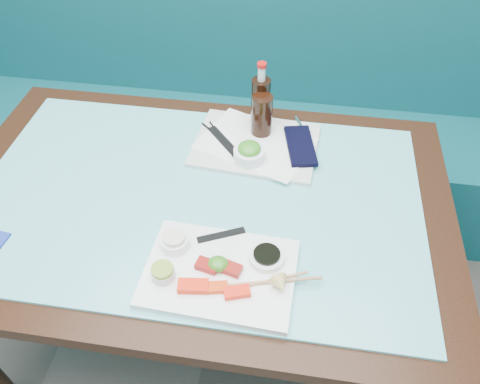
# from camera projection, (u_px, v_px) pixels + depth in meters

# --- Properties ---
(booth_bench) EXTENTS (3.00, 0.56, 1.17)m
(booth_bench) POSITION_uv_depth(u_px,v_px,m) (241.00, 122.00, 2.14)
(booth_bench) COLOR #0D4E55
(booth_bench) RESTS_ON ground
(dining_table) EXTENTS (1.40, 0.90, 0.75)m
(dining_table) POSITION_uv_depth(u_px,v_px,m) (199.00, 218.00, 1.35)
(dining_table) COLOR black
(dining_table) RESTS_ON ground
(glass_top) EXTENTS (1.22, 0.76, 0.01)m
(glass_top) POSITION_uv_depth(u_px,v_px,m) (197.00, 197.00, 1.29)
(glass_top) COLOR #64C2C9
(glass_top) RESTS_ON dining_table
(sashimi_plate) EXTENTS (0.36, 0.27, 0.02)m
(sashimi_plate) POSITION_uv_depth(u_px,v_px,m) (220.00, 273.00, 1.10)
(sashimi_plate) COLOR white
(sashimi_plate) RESTS_ON glass_top
(salmon_left) EXTENTS (0.07, 0.04, 0.02)m
(salmon_left) POSITION_uv_depth(u_px,v_px,m) (193.00, 286.00, 1.05)
(salmon_left) COLOR #F62509
(salmon_left) RESTS_ON sashimi_plate
(salmon_mid) EXTENTS (0.06, 0.04, 0.01)m
(salmon_mid) POSITION_uv_depth(u_px,v_px,m) (215.00, 287.00, 1.05)
(salmon_mid) COLOR #ED3809
(salmon_mid) RESTS_ON sashimi_plate
(salmon_right) EXTENTS (0.07, 0.05, 0.01)m
(salmon_right) POSITION_uv_depth(u_px,v_px,m) (237.00, 292.00, 1.04)
(salmon_right) COLOR #FF220A
(salmon_right) RESTS_ON sashimi_plate
(tuna_left) EXTENTS (0.06, 0.04, 0.02)m
(tuna_left) POSITION_uv_depth(u_px,v_px,m) (207.00, 265.00, 1.09)
(tuna_left) COLOR maroon
(tuna_left) RESTS_ON sashimi_plate
(tuna_right) EXTENTS (0.06, 0.04, 0.02)m
(tuna_right) POSITION_uv_depth(u_px,v_px,m) (230.00, 268.00, 1.09)
(tuna_right) COLOR maroon
(tuna_right) RESTS_ON sashimi_plate
(seaweed_garnish) EXTENTS (0.06, 0.06, 0.03)m
(seaweed_garnish) POSITION_uv_depth(u_px,v_px,m) (218.00, 264.00, 1.09)
(seaweed_garnish) COLOR #36771B
(seaweed_garnish) RESTS_ON sashimi_plate
(ramekin_wasabi) EXTENTS (0.06, 0.06, 0.02)m
(ramekin_wasabi) POSITION_uv_depth(u_px,v_px,m) (163.00, 274.00, 1.07)
(ramekin_wasabi) COLOR silver
(ramekin_wasabi) RESTS_ON sashimi_plate
(wasabi_fill) EXTENTS (0.06, 0.06, 0.01)m
(wasabi_fill) POSITION_uv_depth(u_px,v_px,m) (162.00, 270.00, 1.06)
(wasabi_fill) COLOR #83A435
(wasabi_fill) RESTS_ON ramekin_wasabi
(ramekin_ginger) EXTENTS (0.08, 0.08, 0.03)m
(ramekin_ginger) POSITION_uv_depth(u_px,v_px,m) (175.00, 243.00, 1.13)
(ramekin_ginger) COLOR white
(ramekin_ginger) RESTS_ON sashimi_plate
(ginger_fill) EXTENTS (0.06, 0.06, 0.01)m
(ginger_fill) POSITION_uv_depth(u_px,v_px,m) (174.00, 237.00, 1.12)
(ginger_fill) COLOR beige
(ginger_fill) RESTS_ON ramekin_ginger
(soy_dish) EXTENTS (0.10, 0.10, 0.02)m
(soy_dish) POSITION_uv_depth(u_px,v_px,m) (267.00, 257.00, 1.11)
(soy_dish) COLOR white
(soy_dish) RESTS_ON sashimi_plate
(soy_fill) EXTENTS (0.07, 0.07, 0.01)m
(soy_fill) POSITION_uv_depth(u_px,v_px,m) (267.00, 254.00, 1.10)
(soy_fill) COLOR black
(soy_fill) RESTS_ON soy_dish
(lemon_wedge) EXTENTS (0.05, 0.05, 0.04)m
(lemon_wedge) POSITION_uv_depth(u_px,v_px,m) (281.00, 285.00, 1.04)
(lemon_wedge) COLOR #E6C56D
(lemon_wedge) RESTS_ON sashimi_plate
(chopstick_sleeve) EXTENTS (0.12, 0.07, 0.00)m
(chopstick_sleeve) POSITION_uv_depth(u_px,v_px,m) (221.00, 235.00, 1.17)
(chopstick_sleeve) COLOR black
(chopstick_sleeve) RESTS_ON sashimi_plate
(wooden_chopstick_a) EXTENTS (0.19, 0.09, 0.01)m
(wooden_chopstick_a) POSITION_uv_depth(u_px,v_px,m) (266.00, 281.00, 1.07)
(wooden_chopstick_a) COLOR #B27E53
(wooden_chopstick_a) RESTS_ON sashimi_plate
(wooden_chopstick_b) EXTENTS (0.24, 0.07, 0.01)m
(wooden_chopstick_b) POSITION_uv_depth(u_px,v_px,m) (270.00, 282.00, 1.07)
(wooden_chopstick_b) COLOR #AF7B52
(wooden_chopstick_b) RESTS_ON sashimi_plate
(serving_tray) EXTENTS (0.39, 0.30, 0.01)m
(serving_tray) POSITION_uv_depth(u_px,v_px,m) (256.00, 145.00, 1.43)
(serving_tray) COLOR silver
(serving_tray) RESTS_ON glass_top
(paper_placemat) EXTENTS (0.38, 0.33, 0.00)m
(paper_placemat) POSITION_uv_depth(u_px,v_px,m) (256.00, 143.00, 1.42)
(paper_placemat) COLOR white
(paper_placemat) RESTS_ON serving_tray
(seaweed_bowl) EXTENTS (0.12, 0.12, 0.04)m
(seaweed_bowl) POSITION_uv_depth(u_px,v_px,m) (249.00, 155.00, 1.36)
(seaweed_bowl) COLOR white
(seaweed_bowl) RESTS_ON serving_tray
(seaweed_salad) EXTENTS (0.08, 0.08, 0.03)m
(seaweed_salad) POSITION_uv_depth(u_px,v_px,m) (249.00, 148.00, 1.34)
(seaweed_salad) COLOR #39881F
(seaweed_salad) RESTS_ON seaweed_bowl
(cola_glass) EXTENTS (0.07, 0.07, 0.13)m
(cola_glass) POSITION_uv_depth(u_px,v_px,m) (262.00, 115.00, 1.41)
(cola_glass) COLOR black
(cola_glass) RESTS_ON serving_tray
(navy_pouch) EXTENTS (0.11, 0.19, 0.01)m
(navy_pouch) POSITION_uv_depth(u_px,v_px,m) (300.00, 146.00, 1.40)
(navy_pouch) COLOR black
(navy_pouch) RESTS_ON serving_tray
(fork) EXTENTS (0.04, 0.08, 0.01)m
(fork) POSITION_uv_depth(u_px,v_px,m) (300.00, 125.00, 1.48)
(fork) COLOR silver
(fork) RESTS_ON serving_tray
(black_chopstick_a) EXTENTS (0.12, 0.18, 0.01)m
(black_chopstick_a) POSITION_uv_depth(u_px,v_px,m) (223.00, 141.00, 1.42)
(black_chopstick_a) COLOR black
(black_chopstick_a) RESTS_ON serving_tray
(black_chopstick_b) EXTENTS (0.18, 0.16, 0.01)m
(black_chopstick_b) POSITION_uv_depth(u_px,v_px,m) (226.00, 142.00, 1.42)
(black_chopstick_b) COLOR black
(black_chopstick_b) RESTS_ON serving_tray
(tray_sleeve) EXTENTS (0.13, 0.14, 0.00)m
(tray_sleeve) POSITION_uv_depth(u_px,v_px,m) (224.00, 142.00, 1.42)
(tray_sleeve) COLOR black
(tray_sleeve) RESTS_ON serving_tray
(cola_bottle_body) EXTENTS (0.06, 0.06, 0.17)m
(cola_bottle_body) POSITION_uv_depth(u_px,v_px,m) (260.00, 104.00, 1.45)
(cola_bottle_body) COLOR black
(cola_bottle_body) RESTS_ON glass_top
(cola_bottle_neck) EXTENTS (0.02, 0.02, 0.04)m
(cola_bottle_neck) POSITION_uv_depth(u_px,v_px,m) (262.00, 74.00, 1.37)
(cola_bottle_neck) COLOR silver
(cola_bottle_neck) RESTS_ON cola_bottle_body
(cola_bottle_cap) EXTENTS (0.04, 0.04, 0.01)m
(cola_bottle_cap) POSITION_uv_depth(u_px,v_px,m) (262.00, 65.00, 1.35)
(cola_bottle_cap) COLOR red
(cola_bottle_cap) RESTS_ON cola_bottle_neck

